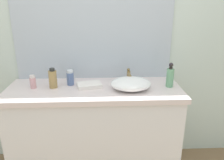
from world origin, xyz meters
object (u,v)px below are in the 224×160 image
soap_dispenser (170,77)px  spray_can (33,82)px  perfume_bottle (70,78)px  sink_basin (131,84)px  folded_hand_towel (89,85)px  lotion_bottle (53,79)px

soap_dispenser → spray_can: (-1.23, 0.02, -0.04)m
perfume_bottle → spray_can: bearing=-168.7°
sink_basin → folded_hand_towel: sink_basin is taller
soap_dispenser → lotion_bottle: (-1.06, 0.02, -0.01)m
lotion_bottle → spray_can: size_ratio=1.51×
spray_can → folded_hand_towel: size_ratio=0.55×
lotion_bottle → folded_hand_towel: lotion_bottle is taller
soap_dispenser → folded_hand_towel: size_ratio=1.04×
soap_dispenser → spray_can: soap_dispenser is taller
lotion_bottle → spray_can: lotion_bottle is taller
soap_dispenser → lotion_bottle: 1.06m
sink_basin → lotion_bottle: lotion_bottle is taller
lotion_bottle → folded_hand_towel: 0.33m
soap_dispenser → spray_can: bearing=178.9°
sink_basin → folded_hand_towel: (-0.37, 0.08, -0.04)m
spray_can → perfume_bottle: bearing=11.3°
lotion_bottle → perfume_bottle: bearing=23.6°
sink_basin → folded_hand_towel: bearing=167.2°
perfume_bottle → sink_basin: bearing=-14.5°
sink_basin → folded_hand_towel: 0.38m
perfume_bottle → spray_can: perfume_bottle is taller
sink_basin → perfume_bottle: 0.57m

